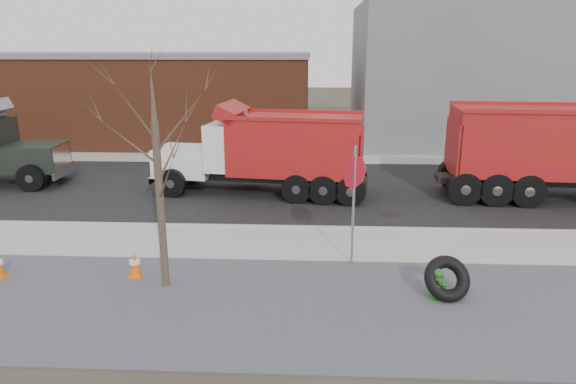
# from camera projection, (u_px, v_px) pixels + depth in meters

# --- Properties ---
(ground) EXTENTS (120.00, 120.00, 0.00)m
(ground) POSITION_uv_depth(u_px,v_px,m) (300.00, 248.00, 14.83)
(ground) COLOR #383328
(ground) RESTS_ON ground
(gravel_verge) EXTENTS (60.00, 5.00, 0.03)m
(gravel_verge) POSITION_uv_depth(u_px,v_px,m) (296.00, 306.00, 11.46)
(gravel_verge) COLOR slate
(gravel_verge) RESTS_ON ground
(sidewalk) EXTENTS (60.00, 2.50, 0.06)m
(sidewalk) POSITION_uv_depth(u_px,v_px,m) (300.00, 243.00, 15.06)
(sidewalk) COLOR #9E9B93
(sidewalk) RESTS_ON ground
(curb) EXTENTS (60.00, 0.15, 0.11)m
(curb) POSITION_uv_depth(u_px,v_px,m) (301.00, 228.00, 16.30)
(curb) COLOR #9E9B93
(curb) RESTS_ON ground
(road) EXTENTS (60.00, 9.40, 0.02)m
(road) POSITION_uv_depth(u_px,v_px,m) (304.00, 189.00, 20.88)
(road) COLOR black
(road) RESTS_ON ground
(far_sidewalk) EXTENTS (60.00, 2.00, 0.06)m
(far_sidewalk) POSITION_uv_depth(u_px,v_px,m) (306.00, 159.00, 26.35)
(far_sidewalk) COLOR #9E9B93
(far_sidewalk) RESTS_ON ground
(building_grey) EXTENTS (12.00, 10.00, 8.00)m
(building_grey) POSITION_uv_depth(u_px,v_px,m) (458.00, 74.00, 30.62)
(building_grey) COLOR slate
(building_grey) RESTS_ON ground
(building_brick) EXTENTS (20.20, 8.20, 5.30)m
(building_brick) POSITION_uv_depth(u_px,v_px,m) (142.00, 97.00, 30.88)
(building_brick) COLOR brown
(building_brick) RESTS_ON ground
(bare_tree) EXTENTS (3.20, 3.20, 5.20)m
(bare_tree) POSITION_uv_depth(u_px,v_px,m) (157.00, 153.00, 11.57)
(bare_tree) COLOR #382D23
(bare_tree) RESTS_ON ground
(fire_hydrant) EXTENTS (0.43, 0.42, 0.76)m
(fire_hydrant) POSITION_uv_depth(u_px,v_px,m) (437.00, 285.00, 11.71)
(fire_hydrant) COLOR #266225
(fire_hydrant) RESTS_ON ground
(truck_tire) EXTENTS (1.26, 1.10, 1.06)m
(truck_tire) POSITION_uv_depth(u_px,v_px,m) (447.00, 279.00, 11.75)
(truck_tire) COLOR black
(truck_tire) RESTS_ON ground
(stop_sign) EXTENTS (0.65, 0.63, 3.22)m
(stop_sign) POSITION_uv_depth(u_px,v_px,m) (354.00, 186.00, 13.12)
(stop_sign) COLOR gray
(stop_sign) RESTS_ON ground
(traffic_cone_near) EXTENTS (0.35, 0.35, 0.68)m
(traffic_cone_near) POSITION_uv_depth(u_px,v_px,m) (135.00, 265.00, 12.84)
(traffic_cone_near) COLOR #E75F07
(traffic_cone_near) RESTS_ON ground
(dump_truck_red_a) EXTENTS (9.84, 3.34, 3.90)m
(dump_truck_red_a) POSITION_uv_depth(u_px,v_px,m) (566.00, 148.00, 18.90)
(dump_truck_red_a) COLOR black
(dump_truck_red_a) RESTS_ON ground
(dump_truck_red_b) EXTENTS (8.40, 3.33, 3.51)m
(dump_truck_red_b) POSITION_uv_depth(u_px,v_px,m) (269.00, 149.00, 19.72)
(dump_truck_red_b) COLOR black
(dump_truck_red_b) RESTS_ON ground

